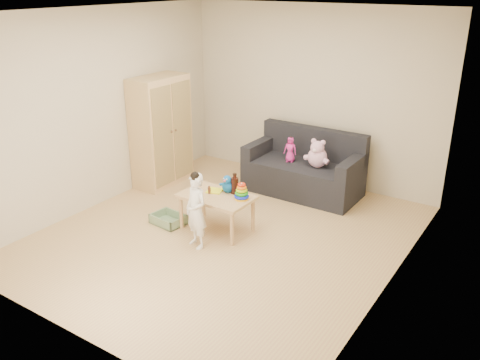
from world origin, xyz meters
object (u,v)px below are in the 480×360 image
Objects in this scene: sofa at (303,178)px; toddler at (196,212)px; play_table at (217,212)px; wardrobe at (161,131)px.

toddler reaches higher than sofa.
play_table is at bearing 115.27° from toddler.
play_table reaches higher than sofa.
sofa is at bearing 100.98° from toddler.
sofa is at bearing 22.50° from wardrobe.
play_table is (-0.35, -1.63, 0.00)m from sofa.
toddler is at bearing -83.97° from play_table.
sofa is 1.84× the size of play_table.
toddler is (-0.30, -2.09, 0.21)m from sofa.
wardrobe is 2.12m from toddler.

